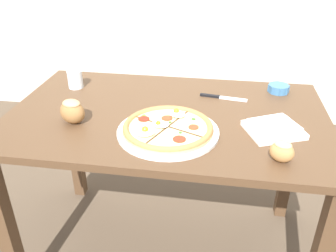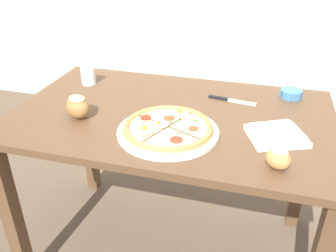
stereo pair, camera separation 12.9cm
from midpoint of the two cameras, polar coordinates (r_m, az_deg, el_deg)
name	(u,v)px [view 2 (the right image)]	position (r m, az deg, el deg)	size (l,w,h in m)	color
ground_plane	(171,247)	(1.94, 2.51, -18.93)	(12.00, 12.00, 0.00)	brown
dining_table	(172,137)	(1.51, 3.05, -1.79)	(1.30, 0.80, 0.78)	#513823
pizza	(168,129)	(1.30, 2.82, -0.50)	(0.38, 0.38, 0.05)	white
ramekin_bowl	(291,94)	(1.69, 21.27, 4.82)	(0.10, 0.10, 0.04)	teal
napkin_folded	(277,134)	(1.34, 19.69, -1.36)	(0.24, 0.22, 0.04)	white
bread_piece_near	(78,106)	(1.42, -11.78, 3.05)	(0.13, 0.11, 0.09)	olive
bread_piece_mid	(278,158)	(1.17, 20.34, -4.98)	(0.10, 0.09, 0.07)	#B27F47
knife_main	(231,100)	(1.59, 12.44, 3.99)	(0.21, 0.05, 0.01)	silver
water_glass	(88,77)	(1.75, -10.60, 7.75)	(0.07, 0.07, 0.08)	white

